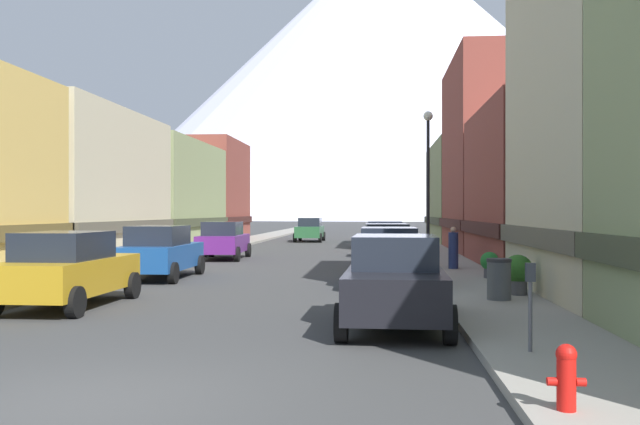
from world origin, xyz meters
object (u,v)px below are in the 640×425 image
at_px(trash_bin_right, 499,279).
at_px(car_left_0, 68,269).
at_px(car_left_1, 160,252).
at_px(car_right_3, 384,239).
at_px(car_right_0, 395,281).
at_px(car_driving_0, 310,230).
at_px(car_right_1, 389,257).
at_px(potted_plant_1, 490,263).
at_px(car_left_2, 223,240).
at_px(streetlamp_right, 428,165).
at_px(pedestrian_0, 453,249).
at_px(parking_meter_near, 530,294).
at_px(car_right_2, 386,246).
at_px(fire_hydrant_near, 566,375).
at_px(potted_plant_0, 518,272).

bearing_deg(trash_bin_right, car_left_0, -174.02).
height_order(car_left_1, car_right_3, same).
height_order(car_right_0, car_driving_0, same).
relative_size(car_right_1, potted_plant_1, 5.33).
relative_size(car_left_2, streetlamp_right, 0.76).
relative_size(potted_plant_1, pedestrian_0, 0.54).
bearing_deg(trash_bin_right, car_driving_0, 102.94).
bearing_deg(car_right_1, car_left_1, 166.74).
height_order(car_left_0, streetlamp_right, streetlamp_right).
relative_size(car_driving_0, parking_meter_near, 3.31).
bearing_deg(car_right_2, fire_hydrant_near, -85.17).
xyz_separation_m(car_left_2, car_right_2, (7.60, -4.97, 0.00)).
distance_m(car_right_0, potted_plant_1, 9.17).
distance_m(car_right_1, car_right_2, 6.28).
height_order(car_left_1, car_right_0, same).
bearing_deg(fire_hydrant_near, potted_plant_0, 81.38).
bearing_deg(parking_meter_near, potted_plant_0, 80.07).
height_order(car_left_2, car_right_3, same).
bearing_deg(car_left_0, streetlamp_right, 48.41).
relative_size(car_left_1, car_right_1, 1.00).
relative_size(parking_meter_near, streetlamp_right, 0.23).
height_order(car_right_1, parking_meter_near, car_right_1).
relative_size(car_driving_0, trash_bin_right, 4.49).
height_order(car_left_2, trash_bin_right, car_left_2).
relative_size(car_right_0, parking_meter_near, 3.34).
distance_m(car_left_0, potted_plant_0, 11.00).
distance_m(car_right_1, pedestrian_0, 5.51).
xyz_separation_m(car_driving_0, trash_bin_right, (7.95, -34.60, -0.26)).
distance_m(car_right_1, trash_bin_right, 4.74).
relative_size(car_right_0, car_driving_0, 1.01).
bearing_deg(streetlamp_right, car_right_3, 101.09).
relative_size(car_left_2, car_right_3, 1.01).
relative_size(trash_bin_right, potted_plant_1, 1.18).
distance_m(car_right_0, streetlamp_right, 12.90).
relative_size(car_right_2, potted_plant_0, 4.42).
bearing_deg(car_left_0, car_right_1, 33.62).
bearing_deg(pedestrian_0, trash_bin_right, -89.36).
height_order(car_left_1, streetlamp_right, streetlamp_right).
bearing_deg(potted_plant_1, car_right_2, 123.29).
bearing_deg(potted_plant_0, car_right_2, 109.06).
distance_m(car_left_0, parking_meter_near, 10.81).
bearing_deg(car_right_0, car_left_2, 112.41).
bearing_deg(fire_hydrant_near, car_driving_0, 99.14).
bearing_deg(streetlamp_right, car_right_2, 146.43).
height_order(car_right_0, fire_hydrant_near, car_right_0).
relative_size(car_right_1, trash_bin_right, 4.50).
xyz_separation_m(car_left_1, car_right_3, (7.60, 11.37, 0.00)).
relative_size(car_right_1, fire_hydrant_near, 6.26).
bearing_deg(car_right_1, parking_meter_near, -79.08).
xyz_separation_m(car_right_0, fire_hydrant_near, (1.65, -6.02, -0.37)).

